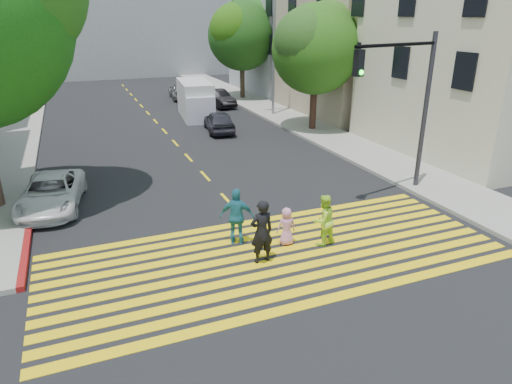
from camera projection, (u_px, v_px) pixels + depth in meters
ground at (297, 277)px, 12.33m from camera, size 120.00×120.00×0.00m
sidewalk_left at (15, 128)px, 28.36m from camera, size 3.00×40.00×0.15m
sidewalk_right at (311, 128)px, 28.24m from camera, size 3.00×60.00×0.15m
curb_red at (29, 227)px, 15.09m from camera, size 0.20×8.00×0.16m
crosswalk at (278, 256)px, 13.43m from camera, size 13.40×5.30×0.01m
lane_line at (152, 117)px, 31.78m from camera, size 0.12×34.40×0.01m
building_right_cream at (498, 50)px, 22.67m from camera, size 10.00×10.00×10.00m
building_right_tan at (368, 40)px, 32.18m from camera, size 10.00×10.00×10.00m
building_right_grey at (298, 34)px, 41.69m from camera, size 10.00×10.00×10.00m
backdrop_block at (108, 21)px, 51.66m from camera, size 30.00×8.00×12.00m
tree_right_near at (317, 44)px, 26.28m from camera, size 6.17×5.95×7.47m
tree_right_far at (242, 32)px, 36.72m from camera, size 7.12×7.08×7.94m
pedestrian_man at (262, 232)px, 12.79m from camera, size 0.72×0.50×1.90m
pedestrian_woman at (323, 220)px, 13.85m from camera, size 0.90×0.77×1.62m
pedestrian_child at (286, 226)px, 13.92m from camera, size 0.62×0.43×1.20m
pedestrian_extra at (237, 217)px, 13.86m from camera, size 1.14×0.86×1.80m
white_sedan at (51, 193)px, 16.56m from camera, size 2.64×4.58×1.20m
dark_car_near at (219, 121)px, 27.52m from camera, size 2.04×3.96×1.29m
silver_car at (181, 91)px, 38.54m from camera, size 2.28×4.64×1.30m
dark_car_parked at (218, 98)px, 35.15m from camera, size 1.95×4.09×1.29m
white_van at (196, 101)px, 31.24m from camera, size 2.48×5.33×2.43m
traffic_signal at (409, 94)px, 16.68m from camera, size 4.09×1.17×6.09m
street_lamp at (271, 31)px, 30.07m from camera, size 2.23×0.32×9.85m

